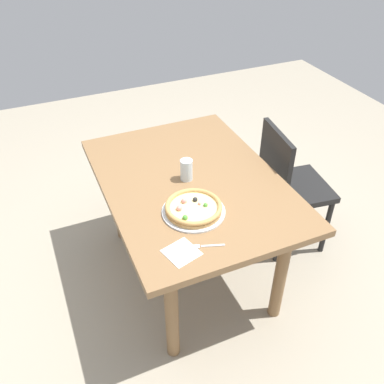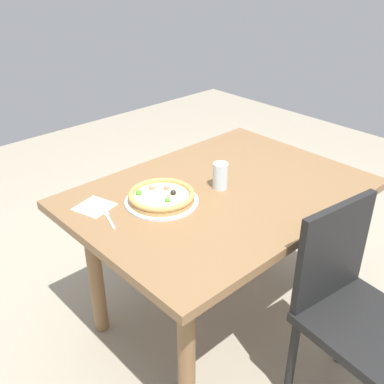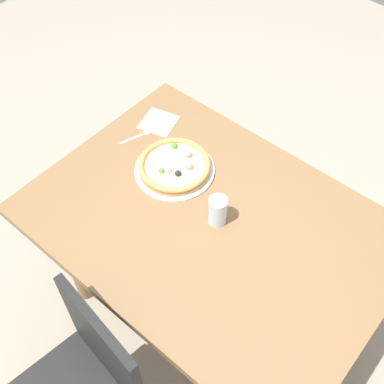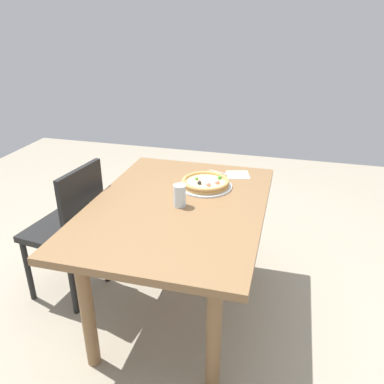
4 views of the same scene
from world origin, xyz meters
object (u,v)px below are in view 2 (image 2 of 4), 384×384
at_px(drinking_glass, 220,176).
at_px(napkin, 94,207).
at_px(pizza, 161,196).
at_px(fork, 108,217).
at_px(plate, 162,201).
at_px(dining_table, 220,209).
at_px(chair_near, 351,307).

height_order(drinking_glass, napkin, drinking_glass).
height_order(pizza, fork, pizza).
bearing_deg(plate, pizza, 73.22).
height_order(plate, fork, plate).
xyz_separation_m(pizza, fork, (-0.24, 0.05, -0.03)).
relative_size(plate, napkin, 2.28).
height_order(pizza, napkin, pizza).
distance_m(dining_table, chair_near, 0.70).
bearing_deg(chair_near, napkin, -54.21).
relative_size(chair_near, plate, 2.81).
bearing_deg(pizza, plate, -106.78).
relative_size(chair_near, napkin, 6.41).
bearing_deg(napkin, plate, -34.36).
height_order(chair_near, drinking_glass, chair_near).
bearing_deg(pizza, fork, 167.39).
bearing_deg(drinking_glass, napkin, 154.97).
bearing_deg(dining_table, chair_near, -89.28).
bearing_deg(pizza, napkin, 145.77).
bearing_deg(drinking_glass, dining_table, -126.02).
bearing_deg(plate, napkin, 145.64).
xyz_separation_m(chair_near, fork, (-0.51, 0.84, 0.24)).
height_order(dining_table, drinking_glass, drinking_glass).
bearing_deg(napkin, chair_near, -61.72).
bearing_deg(fork, chair_near, -129.91).
relative_size(dining_table, chair_near, 1.47).
xyz_separation_m(fork, napkin, (0.00, 0.11, -0.00)).
bearing_deg(pizza, dining_table, -20.43).
distance_m(dining_table, fork, 0.54).
relative_size(plate, fork, 1.98).
distance_m(chair_near, plate, 0.87).
distance_m(fork, drinking_glass, 0.54).
xyz_separation_m(chair_near, pizza, (-0.27, 0.79, 0.27)).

